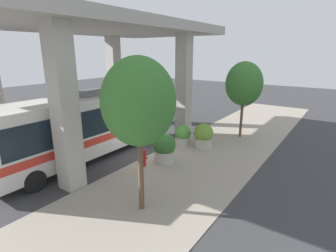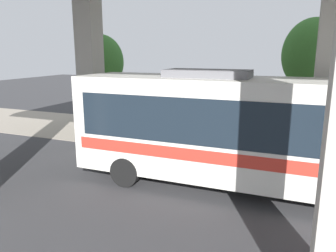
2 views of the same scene
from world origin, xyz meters
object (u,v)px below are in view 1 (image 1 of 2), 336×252
at_px(planter_middle, 164,148).
at_px(fire_hydrant, 144,158).
at_px(street_tree_far, 244,84).
at_px(street_tree_near, 139,102).
at_px(bus, 84,124).
at_px(planter_front, 203,136).
at_px(planter_back, 182,135).

bearing_deg(planter_middle, fire_hydrant, 61.14).
bearing_deg(planter_middle, street_tree_far, -105.25).
bearing_deg(fire_hydrant, street_tree_far, -107.24).
bearing_deg(fire_hydrant, street_tree_near, 128.74).
distance_m(fire_hydrant, planter_middle, 1.28).
bearing_deg(street_tree_far, fire_hydrant, 72.76).
relative_size(bus, street_tree_near, 1.83).
distance_m(planter_front, planter_middle, 3.41).
xyz_separation_m(planter_front, planter_middle, (0.68, 3.34, 0.05)).
distance_m(planter_back, street_tree_near, 8.34).
height_order(planter_front, street_tree_far, street_tree_far).
height_order(bus, fire_hydrant, bus).
distance_m(bus, fire_hydrant, 3.96).
relative_size(bus, planter_middle, 6.39).
distance_m(fire_hydrant, street_tree_far, 8.96).
distance_m(fire_hydrant, planter_front, 4.61).
relative_size(fire_hydrant, planter_middle, 0.58).
bearing_deg(street_tree_far, bus, 56.42).
bearing_deg(bus, planter_front, -131.19).
height_order(bus, planter_front, bus).
xyz_separation_m(planter_middle, street_tree_near, (-1.91, 4.19, 3.44)).
height_order(planter_front, planter_back, planter_front).
xyz_separation_m(planter_back, street_tree_near, (-2.53, 7.09, 3.58)).
distance_m(fire_hydrant, street_tree_near, 5.50).
bearing_deg(street_tree_near, bus, -19.34).
bearing_deg(street_tree_near, planter_back, -70.35).
xyz_separation_m(bus, street_tree_near, (-5.98, 2.10, 2.19)).
relative_size(planter_front, planter_back, 1.14).
distance_m(bus, street_tree_near, 6.70).
bearing_deg(bus, planter_back, -124.60).
height_order(fire_hydrant, planter_back, planter_back).
height_order(planter_front, planter_middle, planter_middle).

